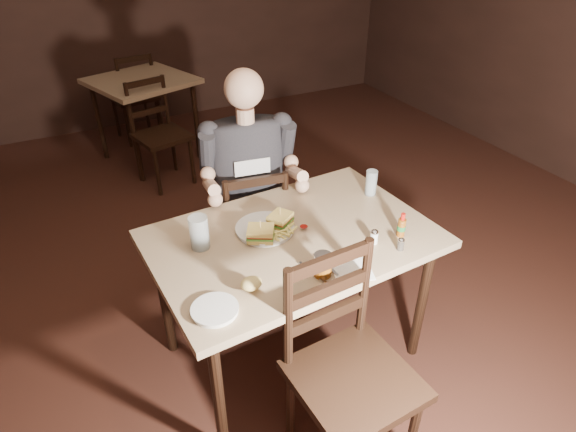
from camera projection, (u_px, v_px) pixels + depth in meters
name	position (u px, v px, depth m)	size (l,w,h in m)	color
room_shell	(283.00, 84.00, 2.11)	(7.00, 7.00, 7.00)	black
main_table	(293.00, 248.00, 2.27)	(1.34, 0.94, 0.77)	tan
bg_table	(142.00, 89.00, 4.31)	(1.01, 1.01, 0.77)	tan
chair_far	(250.00, 227.00, 2.89)	(0.40, 0.44, 0.87)	black
chair_near	(354.00, 380.00, 1.89)	(0.45, 0.49, 0.98)	black
bg_chair_far	(134.00, 96.00, 4.85)	(0.41, 0.45, 0.88)	black
bg_chair_near	(162.00, 136.00, 4.03)	(0.40, 0.44, 0.87)	black
diner	(249.00, 158.00, 2.59)	(0.54, 0.43, 0.94)	#2A282D
dinner_plate	(265.00, 229.00, 2.26)	(0.27, 0.27, 0.02)	white
sandwich_left	(260.00, 230.00, 2.16)	(0.12, 0.10, 0.10)	tan
sandwich_right	(280.00, 217.00, 2.25)	(0.11, 0.09, 0.10)	tan
fries_pile	(275.00, 230.00, 2.21)	(0.22, 0.16, 0.04)	#E0D46A
ketchup_dollop	(304.00, 226.00, 2.26)	(0.04, 0.04, 0.01)	maroon
glass_left	(199.00, 233.00, 2.12)	(0.09, 0.09, 0.16)	silver
glass_right	(371.00, 183.00, 2.52)	(0.06, 0.06, 0.14)	silver
hot_sauce	(402.00, 225.00, 2.20)	(0.04, 0.04, 0.12)	brown
salt_shaker	(374.00, 237.00, 2.17)	(0.04, 0.04, 0.06)	white
pepper_shaker	(401.00, 244.00, 2.13)	(0.03, 0.03, 0.06)	#38332D
syrup_dispenser	(323.00, 265.00, 1.97)	(0.08, 0.08, 0.10)	brown
napkin	(352.00, 270.00, 2.02)	(0.16, 0.15, 0.00)	white
knife	(314.00, 273.00, 1.99)	(0.01, 0.19, 0.00)	silver
fork	(326.00, 265.00, 2.04)	(0.01, 0.16, 0.01)	silver
side_plate	(215.00, 310.00, 1.81)	(0.18, 0.18, 0.01)	white
bread_roll	(251.00, 283.00, 1.89)	(0.09, 0.07, 0.05)	#E0C26A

